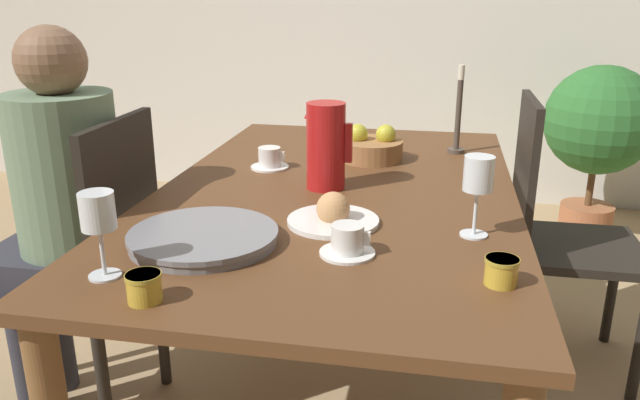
{
  "coord_description": "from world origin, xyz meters",
  "views": [
    {
      "loc": [
        0.28,
        -1.7,
        1.28
      ],
      "look_at": [
        0.0,
        -0.25,
        0.78
      ],
      "focal_mm": 35.0,
      "sensor_mm": 36.0,
      "label": 1
    }
  ],
  "objects_px": {
    "red_pitcher": "(326,146)",
    "teacup_near_person": "(348,242)",
    "chair_opposite": "(556,231)",
    "fruit_bowl": "(371,147)",
    "chair_person_side": "(92,268)",
    "teacup_across": "(270,159)",
    "wine_glass_water": "(478,178)",
    "bread_plate": "(333,215)",
    "person_seated": "(59,197)",
    "jam_jar_amber": "(501,270)",
    "wine_glass_juice": "(98,216)",
    "jam_jar_red": "(144,286)",
    "serving_tray": "(203,237)",
    "potted_plant": "(599,128)",
    "candlestick_tall": "(458,120)"
  },
  "relations": [
    {
      "from": "wine_glass_juice",
      "to": "jam_jar_amber",
      "type": "bearing_deg",
      "value": 8.47
    },
    {
      "from": "teacup_near_person",
      "to": "bread_plate",
      "type": "distance_m",
      "value": 0.19
    },
    {
      "from": "red_pitcher",
      "to": "jam_jar_amber",
      "type": "xyz_separation_m",
      "value": [
        0.45,
        -0.55,
        -0.1
      ]
    },
    {
      "from": "jam_jar_red",
      "to": "potted_plant",
      "type": "distance_m",
      "value": 2.76
    },
    {
      "from": "jam_jar_amber",
      "to": "fruit_bowl",
      "type": "xyz_separation_m",
      "value": [
        -0.36,
        0.89,
        0.01
      ]
    },
    {
      "from": "potted_plant",
      "to": "teacup_near_person",
      "type": "bearing_deg",
      "value": -114.93
    },
    {
      "from": "chair_opposite",
      "to": "teacup_near_person",
      "type": "distance_m",
      "value": 1.05
    },
    {
      "from": "potted_plant",
      "to": "teacup_across",
      "type": "bearing_deg",
      "value": -131.93
    },
    {
      "from": "chair_person_side",
      "to": "red_pitcher",
      "type": "distance_m",
      "value": 0.77
    },
    {
      "from": "wine_glass_water",
      "to": "bread_plate",
      "type": "relative_size",
      "value": 0.85
    },
    {
      "from": "chair_opposite",
      "to": "jam_jar_amber",
      "type": "bearing_deg",
      "value": -16.56
    },
    {
      "from": "wine_glass_water",
      "to": "chair_opposite",
      "type": "bearing_deg",
      "value": 64.76
    },
    {
      "from": "fruit_bowl",
      "to": "wine_glass_water",
      "type": "bearing_deg",
      "value": -63.72
    },
    {
      "from": "wine_glass_juice",
      "to": "fruit_bowl",
      "type": "height_order",
      "value": "wine_glass_juice"
    },
    {
      "from": "person_seated",
      "to": "fruit_bowl",
      "type": "relative_size",
      "value": 5.64
    },
    {
      "from": "person_seated",
      "to": "wine_glass_juice",
      "type": "relative_size",
      "value": 6.66
    },
    {
      "from": "person_seated",
      "to": "jam_jar_amber",
      "type": "relative_size",
      "value": 17.61
    },
    {
      "from": "chair_opposite",
      "to": "teacup_across",
      "type": "distance_m",
      "value": 0.99
    },
    {
      "from": "serving_tray",
      "to": "person_seated",
      "type": "bearing_deg",
      "value": 152.39
    },
    {
      "from": "chair_person_side",
      "to": "chair_opposite",
      "type": "height_order",
      "value": "same"
    },
    {
      "from": "teacup_across",
      "to": "jam_jar_red",
      "type": "height_order",
      "value": "teacup_across"
    },
    {
      "from": "teacup_near_person",
      "to": "red_pitcher",
      "type": "bearing_deg",
      "value": 106.1
    },
    {
      "from": "jam_jar_red",
      "to": "wine_glass_juice",
      "type": "bearing_deg",
      "value": 147.24
    },
    {
      "from": "wine_glass_water",
      "to": "teacup_across",
      "type": "xyz_separation_m",
      "value": [
        -0.63,
        0.47,
        -0.11
      ]
    },
    {
      "from": "red_pitcher",
      "to": "jam_jar_amber",
      "type": "bearing_deg",
      "value": -50.74
    },
    {
      "from": "red_pitcher",
      "to": "teacup_near_person",
      "type": "bearing_deg",
      "value": -73.9
    },
    {
      "from": "person_seated",
      "to": "teacup_near_person",
      "type": "bearing_deg",
      "value": -108.0
    },
    {
      "from": "chair_person_side",
      "to": "wine_glass_water",
      "type": "bearing_deg",
      "value": -95.24
    },
    {
      "from": "person_seated",
      "to": "potted_plant",
      "type": "height_order",
      "value": "person_seated"
    },
    {
      "from": "chair_opposite",
      "to": "jam_jar_amber",
      "type": "distance_m",
      "value": 0.99
    },
    {
      "from": "serving_tray",
      "to": "potted_plant",
      "type": "xyz_separation_m",
      "value": [
        1.32,
        2.13,
        -0.14
      ]
    },
    {
      "from": "wine_glass_juice",
      "to": "bread_plate",
      "type": "height_order",
      "value": "wine_glass_juice"
    },
    {
      "from": "wine_glass_juice",
      "to": "serving_tray",
      "type": "relative_size",
      "value": 0.52
    },
    {
      "from": "serving_tray",
      "to": "jam_jar_amber",
      "type": "height_order",
      "value": "jam_jar_amber"
    },
    {
      "from": "bread_plate",
      "to": "serving_tray",
      "type": "bearing_deg",
      "value": -145.6
    },
    {
      "from": "person_seated",
      "to": "serving_tray",
      "type": "bearing_deg",
      "value": -117.61
    },
    {
      "from": "chair_opposite",
      "to": "potted_plant",
      "type": "bearing_deg",
      "value": 162.88
    },
    {
      "from": "bread_plate",
      "to": "potted_plant",
      "type": "bearing_deg",
      "value": 61.59
    },
    {
      "from": "chair_person_side",
      "to": "bread_plate",
      "type": "distance_m",
      "value": 0.77
    },
    {
      "from": "chair_person_side",
      "to": "teacup_near_person",
      "type": "height_order",
      "value": "chair_person_side"
    },
    {
      "from": "red_pitcher",
      "to": "candlestick_tall",
      "type": "xyz_separation_m",
      "value": [
        0.38,
        0.49,
        -0.01
      ]
    },
    {
      "from": "potted_plant",
      "to": "serving_tray",
      "type": "bearing_deg",
      "value": -121.8
    },
    {
      "from": "chair_opposite",
      "to": "fruit_bowl",
      "type": "height_order",
      "value": "chair_opposite"
    },
    {
      "from": "person_seated",
      "to": "chair_opposite",
      "type": "bearing_deg",
      "value": -69.68
    },
    {
      "from": "chair_person_side",
      "to": "red_pitcher",
      "type": "relative_size",
      "value": 3.81
    },
    {
      "from": "red_pitcher",
      "to": "wine_glass_juice",
      "type": "distance_m",
      "value": 0.75
    },
    {
      "from": "bread_plate",
      "to": "jam_jar_red",
      "type": "bearing_deg",
      "value": -120.43
    },
    {
      "from": "teacup_across",
      "to": "jam_jar_amber",
      "type": "height_order",
      "value": "teacup_across"
    },
    {
      "from": "teacup_across",
      "to": "serving_tray",
      "type": "height_order",
      "value": "teacup_across"
    },
    {
      "from": "person_seated",
      "to": "teacup_near_person",
      "type": "distance_m",
      "value": 0.93
    }
  ]
}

